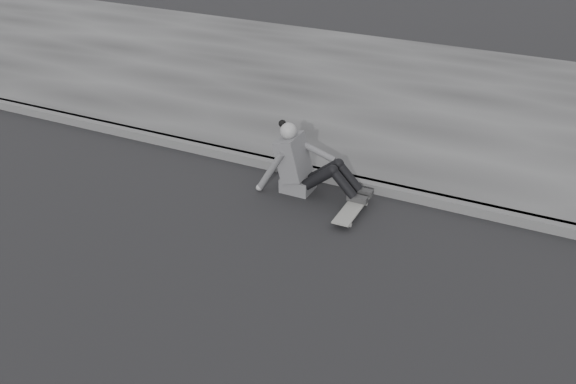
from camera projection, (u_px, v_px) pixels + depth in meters
name	position (u px, v px, depth m)	size (l,w,h in m)	color
ground	(247.00, 306.00, 5.92)	(80.00, 80.00, 0.00)	black
curb	(348.00, 181.00, 7.91)	(24.00, 0.16, 0.12)	#484848
sidewalk	(416.00, 100.00, 10.28)	(24.00, 6.00, 0.12)	#383838
skateboard	(352.00, 209.00, 7.31)	(0.20, 0.78, 0.09)	gray
seated_woman	(303.00, 165.00, 7.63)	(1.38, 0.46, 0.88)	#49494C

